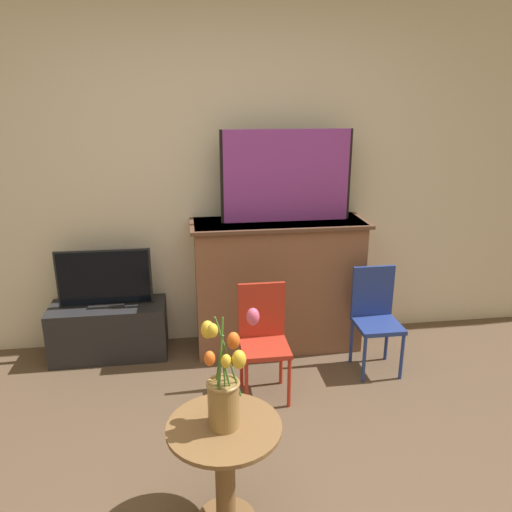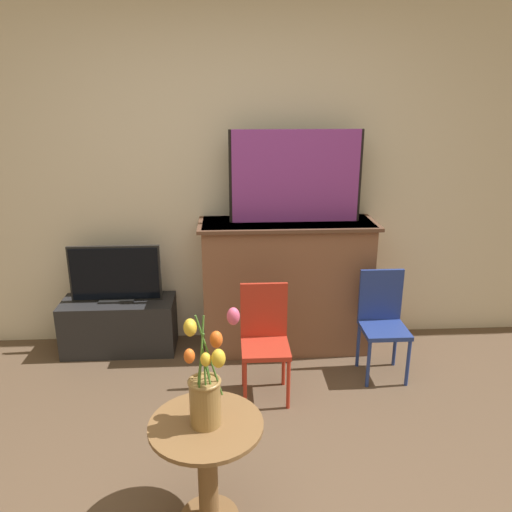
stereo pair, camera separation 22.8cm
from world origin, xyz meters
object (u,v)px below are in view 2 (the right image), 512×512
(painting, at_px, (296,177))
(tv_monitor, at_px, (115,275))
(chair_red, at_px, (265,335))
(vase_tulips, at_px, (206,386))
(chair_blue, at_px, (382,318))

(painting, bearing_deg, tv_monitor, 179.45)
(tv_monitor, bearing_deg, painting, -0.55)
(chair_red, height_order, vase_tulips, vase_tulips)
(tv_monitor, height_order, chair_red, tv_monitor)
(vase_tulips, bearing_deg, chair_red, 72.52)
(chair_red, distance_m, vase_tulips, 1.12)
(painting, height_order, vase_tulips, painting)
(chair_blue, distance_m, vase_tulips, 1.71)
(tv_monitor, bearing_deg, chair_red, -31.33)
(painting, relative_size, chair_red, 1.28)
(chair_red, bearing_deg, tv_monitor, 148.67)
(painting, distance_m, chair_red, 1.13)
(chair_red, xyz_separation_m, chair_blue, (0.82, 0.21, 0.00))
(painting, xyz_separation_m, chair_blue, (0.56, -0.42, -0.90))
(tv_monitor, xyz_separation_m, vase_tulips, (0.73, -1.67, 0.10))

